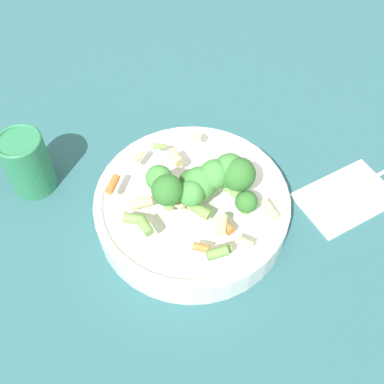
{
  "coord_description": "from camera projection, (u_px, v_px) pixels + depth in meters",
  "views": [
    {
      "loc": [
        -0.01,
        0.37,
        0.56
      ],
      "look_at": [
        0.0,
        0.0,
        0.06
      ],
      "focal_mm": 42.0,
      "sensor_mm": 36.0,
      "label": 1
    }
  ],
  "objects": [
    {
      "name": "ground_plane",
      "position": [
        192.0,
        216.0,
        0.67
      ],
      "size": [
        3.0,
        3.0,
        0.0
      ],
      "primitive_type": "plane",
      "color": "#2D6066"
    },
    {
      "name": "bowl",
      "position": [
        192.0,
        206.0,
        0.65
      ],
      "size": [
        0.28,
        0.28,
        0.05
      ],
      "color": "white",
      "rests_on": "ground_plane"
    },
    {
      "name": "pasta_salad",
      "position": [
        205.0,
        183.0,
        0.59
      ],
      "size": [
        0.24,
        0.23,
        0.07
      ],
      "color": "#8CB766",
      "rests_on": "bowl"
    },
    {
      "name": "cup",
      "position": [
        27.0,
        162.0,
        0.67
      ],
      "size": [
        0.07,
        0.07,
        0.1
      ],
      "color": "#2D7F51",
      "rests_on": "ground_plane"
    },
    {
      "name": "napkin",
      "position": [
        346.0,
        197.0,
        0.69
      ],
      "size": [
        0.17,
        0.16,
        0.01
      ],
      "color": "white",
      "rests_on": "ground_plane"
    },
    {
      "name": "spoon",
      "position": [
        342.0,
        194.0,
        0.68
      ],
      "size": [
        0.14,
        0.1,
        0.01
      ],
      "rotation": [
        0.0,
        0.0,
        13.12
      ],
      "color": "silver",
      "rests_on": "napkin"
    }
  ]
}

